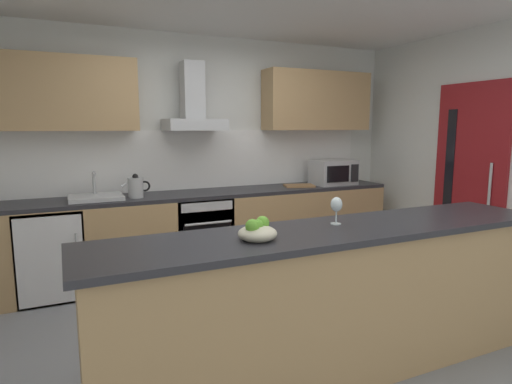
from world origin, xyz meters
name	(u,v)px	position (x,y,z in m)	size (l,w,h in m)	color
ground	(282,336)	(0.00, 0.00, -0.01)	(5.84, 4.90, 0.02)	gray
wall_back	(200,153)	(0.00, 2.01, 1.30)	(5.84, 0.12, 2.60)	silver
wall_right	(508,158)	(2.48, 0.00, 1.30)	(0.12, 4.90, 2.60)	silver
backsplash_tile	(202,159)	(0.00, 1.94, 1.23)	(4.12, 0.02, 0.66)	white
counter_back	(212,232)	(0.00, 1.63, 0.45)	(4.26, 0.60, 0.90)	tan
counter_island	(335,301)	(0.06, -0.60, 0.49)	(3.13, 0.64, 0.98)	tan
upper_cabinets	(206,98)	(0.00, 1.78, 1.91)	(4.20, 0.32, 0.70)	tan
side_door	(469,182)	(2.41, 0.36, 1.03)	(0.08, 0.85, 2.05)	maroon
oven	(200,233)	(-0.15, 1.61, 0.46)	(0.60, 0.62, 0.80)	slate
refrigerator	(51,253)	(-1.61, 1.60, 0.43)	(0.58, 0.60, 0.85)	white
microwave	(333,172)	(1.55, 1.58, 1.05)	(0.50, 0.38, 0.30)	#B7BABC
sink	(96,197)	(-1.19, 1.62, 0.93)	(0.50, 0.40, 0.26)	silver
kettle	(136,187)	(-0.81, 1.57, 1.01)	(0.29, 0.15, 0.24)	#B7BABC
range_hood	(193,109)	(-0.15, 1.74, 1.79)	(0.62, 0.45, 0.72)	#B7BABC
wine_glass	(336,205)	(0.11, -0.51, 1.10)	(0.08, 0.08, 0.18)	silver
fruit_bowl	(257,231)	(-0.51, -0.65, 1.02)	(0.22, 0.22, 0.13)	beige
chopping_board	(299,186)	(1.07, 1.58, 0.91)	(0.34, 0.22, 0.02)	#9E7247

